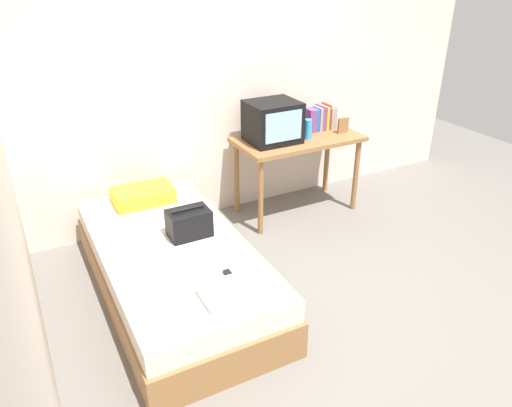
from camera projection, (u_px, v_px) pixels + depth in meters
name	position (u px, v px, depth m)	size (l,w,h in m)	color
ground_plane	(361.00, 318.00, 3.38)	(8.00, 8.00, 0.00)	slate
wall_back	(233.00, 73.00, 4.37)	(5.20, 0.10, 2.60)	beige
bed	(175.00, 269.00, 3.54)	(1.00, 2.00, 0.43)	olive
desk	(298.00, 147.00, 4.52)	(1.16, 0.60, 0.75)	olive
tv	(273.00, 122.00, 4.30)	(0.44, 0.39, 0.36)	black
water_bottle	(308.00, 129.00, 4.40)	(0.07, 0.07, 0.18)	#3399DB
book_row	(320.00, 118.00, 4.63)	(0.30, 0.16, 0.24)	#7A3D89
picture_frame	(343.00, 125.00, 4.56)	(0.11, 0.02, 0.15)	olive
pillow	(143.00, 195.00, 4.00)	(0.48, 0.31, 0.12)	yellow
handbag	(189.00, 223.00, 3.50)	(0.30, 0.20, 0.22)	black
magazine	(170.00, 268.00, 3.17)	(0.21, 0.29, 0.01)	white
remote_dark	(231.00, 277.00, 3.07)	(0.04, 0.16, 0.02)	black
folded_towel	(226.00, 293.00, 2.88)	(0.28, 0.22, 0.08)	white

